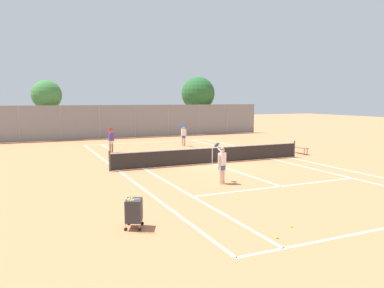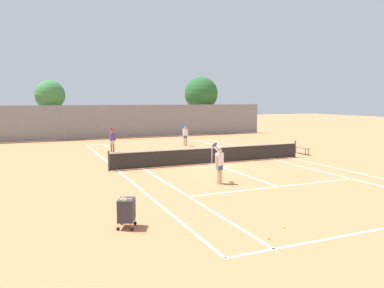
{
  "view_description": "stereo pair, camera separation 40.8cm",
  "coord_description": "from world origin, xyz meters",
  "px_view_note": "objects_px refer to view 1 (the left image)",
  "views": [
    {
      "loc": [
        -9.87,
        -19.11,
        3.68
      ],
      "look_at": [
        -0.61,
        1.5,
        1.0
      ],
      "focal_mm": 35.0,
      "sensor_mm": 36.0,
      "label": 1
    },
    {
      "loc": [
        -9.49,
        -19.27,
        3.68
      ],
      "look_at": [
        -0.61,
        1.5,
        1.0
      ],
      "focal_mm": 35.0,
      "sensor_mm": 36.0,
      "label": 2
    }
  ],
  "objects_px": {
    "player_far_left": "(111,139)",
    "loose_tennis_ball_0": "(122,150)",
    "loose_tennis_ball_1": "(291,226)",
    "tree_behind_left": "(46,96)",
    "tennis_net": "(212,155)",
    "courtside_bench": "(299,148)",
    "player_far_right": "(184,134)",
    "ball_cart": "(134,210)",
    "loose_tennis_ball_4": "(122,157)",
    "loose_tennis_ball_3": "(158,146)",
    "loose_tennis_ball_2": "(277,237)",
    "player_near_side": "(222,163)",
    "tree_behind_right": "(198,95)"
  },
  "relations": [
    {
      "from": "ball_cart",
      "to": "player_far_right",
      "type": "distance_m",
      "value": 19.36
    },
    {
      "from": "courtside_bench",
      "to": "loose_tennis_ball_1",
      "type": "bearing_deg",
      "value": -130.91
    },
    {
      "from": "ball_cart",
      "to": "tree_behind_left",
      "type": "bearing_deg",
      "value": 91.62
    },
    {
      "from": "player_far_left",
      "to": "tree_behind_right",
      "type": "height_order",
      "value": "tree_behind_right"
    },
    {
      "from": "player_far_right",
      "to": "loose_tennis_ball_2",
      "type": "relative_size",
      "value": 26.88
    },
    {
      "from": "loose_tennis_ball_0",
      "to": "player_far_right",
      "type": "bearing_deg",
      "value": 5.8
    },
    {
      "from": "loose_tennis_ball_1",
      "to": "loose_tennis_ball_2",
      "type": "distance_m",
      "value": 1.08
    },
    {
      "from": "player_far_left",
      "to": "loose_tennis_ball_0",
      "type": "bearing_deg",
      "value": 39.51
    },
    {
      "from": "loose_tennis_ball_1",
      "to": "tree_behind_left",
      "type": "bearing_deg",
      "value": 99.74
    },
    {
      "from": "loose_tennis_ball_3",
      "to": "tree_behind_right",
      "type": "relative_size",
      "value": 0.01
    },
    {
      "from": "loose_tennis_ball_3",
      "to": "loose_tennis_ball_1",
      "type": "bearing_deg",
      "value": -97.75
    },
    {
      "from": "courtside_bench",
      "to": "player_near_side",
      "type": "bearing_deg",
      "value": -147.51
    },
    {
      "from": "tennis_net",
      "to": "player_far_right",
      "type": "relative_size",
      "value": 6.76
    },
    {
      "from": "courtside_bench",
      "to": "ball_cart",
      "type": "bearing_deg",
      "value": -145.3
    },
    {
      "from": "player_near_side",
      "to": "loose_tennis_ball_2",
      "type": "relative_size",
      "value": 26.88
    },
    {
      "from": "loose_tennis_ball_4",
      "to": "tree_behind_right",
      "type": "distance_m",
      "value": 19.02
    },
    {
      "from": "player_far_left",
      "to": "tree_behind_right",
      "type": "distance_m",
      "value": 17.02
    },
    {
      "from": "player_near_side",
      "to": "courtside_bench",
      "type": "height_order",
      "value": "player_near_side"
    },
    {
      "from": "tennis_net",
      "to": "player_near_side",
      "type": "bearing_deg",
      "value": -112.71
    },
    {
      "from": "loose_tennis_ball_1",
      "to": "loose_tennis_ball_4",
      "type": "relative_size",
      "value": 1.0
    },
    {
      "from": "loose_tennis_ball_1",
      "to": "loose_tennis_ball_4",
      "type": "xyz_separation_m",
      "value": [
        -1.3,
        15.08,
        0.0
      ]
    },
    {
      "from": "tree_behind_right",
      "to": "tennis_net",
      "type": "bearing_deg",
      "value": -112.65
    },
    {
      "from": "tree_behind_right",
      "to": "player_far_left",
      "type": "bearing_deg",
      "value": -136.42
    },
    {
      "from": "player_far_left",
      "to": "loose_tennis_ball_4",
      "type": "relative_size",
      "value": 26.88
    },
    {
      "from": "tennis_net",
      "to": "loose_tennis_ball_2",
      "type": "xyz_separation_m",
      "value": [
        -3.87,
        -11.28,
        -0.48
      ]
    },
    {
      "from": "ball_cart",
      "to": "tree_behind_left",
      "type": "height_order",
      "value": "tree_behind_left"
    },
    {
      "from": "loose_tennis_ball_2",
      "to": "courtside_bench",
      "type": "height_order",
      "value": "courtside_bench"
    },
    {
      "from": "loose_tennis_ball_1",
      "to": "tree_behind_left",
      "type": "xyz_separation_m",
      "value": [
        -4.94,
        28.81,
        4.01
      ]
    },
    {
      "from": "player_near_side",
      "to": "courtside_bench",
      "type": "bearing_deg",
      "value": 32.49
    },
    {
      "from": "tennis_net",
      "to": "loose_tennis_ball_0",
      "type": "height_order",
      "value": "tennis_net"
    },
    {
      "from": "player_far_left",
      "to": "player_far_right",
      "type": "distance_m",
      "value": 6.21
    },
    {
      "from": "loose_tennis_ball_2",
      "to": "loose_tennis_ball_0",
      "type": "bearing_deg",
      "value": 88.68
    },
    {
      "from": "ball_cart",
      "to": "loose_tennis_ball_1",
      "type": "height_order",
      "value": "ball_cart"
    },
    {
      "from": "loose_tennis_ball_3",
      "to": "player_far_right",
      "type": "bearing_deg",
      "value": -9.15
    },
    {
      "from": "loose_tennis_ball_1",
      "to": "ball_cart",
      "type": "bearing_deg",
      "value": 156.63
    },
    {
      "from": "loose_tennis_ball_3",
      "to": "tree_behind_right",
      "type": "height_order",
      "value": "tree_behind_right"
    },
    {
      "from": "tree_behind_left",
      "to": "loose_tennis_ball_1",
      "type": "bearing_deg",
      "value": -80.26
    },
    {
      "from": "ball_cart",
      "to": "loose_tennis_ball_1",
      "type": "relative_size",
      "value": 14.58
    },
    {
      "from": "player_far_right",
      "to": "loose_tennis_ball_2",
      "type": "xyz_separation_m",
      "value": [
        -5.57,
        -19.6,
        -0.89
      ]
    },
    {
      "from": "player_near_side",
      "to": "player_far_left",
      "type": "xyz_separation_m",
      "value": [
        -2.32,
        11.9,
        0.0
      ]
    },
    {
      "from": "player_far_right",
      "to": "loose_tennis_ball_2",
      "type": "height_order",
      "value": "player_far_right"
    },
    {
      "from": "player_far_right",
      "to": "tree_behind_left",
      "type": "relative_size",
      "value": 0.32
    },
    {
      "from": "loose_tennis_ball_4",
      "to": "tree_behind_right",
      "type": "bearing_deg",
      "value": 49.79
    },
    {
      "from": "tennis_net",
      "to": "loose_tennis_ball_1",
      "type": "xyz_separation_m",
      "value": [
        -2.94,
        -10.72,
        -0.48
      ]
    },
    {
      "from": "player_far_left",
      "to": "loose_tennis_ball_1",
      "type": "relative_size",
      "value": 26.88
    },
    {
      "from": "loose_tennis_ball_4",
      "to": "courtside_bench",
      "type": "bearing_deg",
      "value": -16.18
    },
    {
      "from": "loose_tennis_ball_1",
      "to": "loose_tennis_ball_4",
      "type": "bearing_deg",
      "value": 94.94
    },
    {
      "from": "tennis_net",
      "to": "courtside_bench",
      "type": "height_order",
      "value": "tennis_net"
    },
    {
      "from": "tennis_net",
      "to": "loose_tennis_ball_3",
      "type": "relative_size",
      "value": 181.82
    },
    {
      "from": "player_far_left",
      "to": "courtside_bench",
      "type": "bearing_deg",
      "value": -27.3
    }
  ]
}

